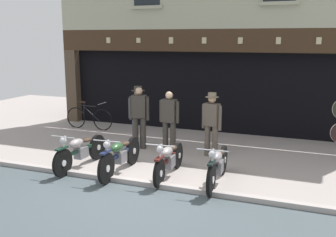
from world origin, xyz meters
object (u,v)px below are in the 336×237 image
(motorcycle_center_left, at_px, (120,155))
(shopkeeper_center, at_px, (169,120))
(salesman_left, at_px, (138,113))
(advert_board_near, at_px, (169,78))
(motorcycle_left, at_px, (80,151))
(assistant_far_right, at_px, (139,115))
(motorcycle_center, at_px, (169,159))
(salesman_right, at_px, (212,121))
(leaning_bicycle, at_px, (89,118))
(motorcycle_center_right, at_px, (218,165))

(motorcycle_center_left, relative_size, shopkeeper_center, 1.24)
(salesman_left, distance_m, advert_board_near, 2.81)
(motorcycle_left, xyz_separation_m, assistant_far_right, (0.59, 2.02, 0.53))
(motorcycle_center, xyz_separation_m, advert_board_near, (-1.80, 4.67, 1.29))
(motorcycle_left, xyz_separation_m, salesman_right, (2.63, 2.02, 0.50))
(leaning_bicycle, bearing_deg, motorcycle_left, 29.90)
(motorcycle_center, distance_m, salesman_right, 1.99)
(motorcycle_center_left, distance_m, shopkeeper_center, 1.97)
(salesman_right, height_order, assistant_far_right, assistant_far_right)
(motorcycle_left, distance_m, advert_board_near, 5.00)
(motorcycle_center_left, bearing_deg, salesman_right, -130.47)
(assistant_far_right, xyz_separation_m, advert_board_near, (-0.21, 2.80, 0.75))
(salesman_right, bearing_deg, shopkeeper_center, 23.91)
(salesman_right, distance_m, advert_board_near, 3.68)
(salesman_left, height_order, leaning_bicycle, salesman_left)
(motorcycle_center_left, relative_size, salesman_left, 1.19)
(shopkeeper_center, xyz_separation_m, leaning_bicycle, (-3.60, 1.78, -0.54))
(motorcycle_center, distance_m, assistant_far_right, 2.51)
(motorcycle_center_right, bearing_deg, salesman_right, -74.50)
(motorcycle_center_left, height_order, motorcycle_center, motorcycle_center_left)
(motorcycle_center_left, bearing_deg, shopkeeper_center, -107.44)
(motorcycle_center, height_order, motorcycle_center_right, motorcycle_center_right)
(motorcycle_center_right, relative_size, salesman_right, 1.20)
(motorcycle_left, height_order, motorcycle_center, motorcycle_left)
(motorcycle_center_left, bearing_deg, leaning_bicycle, -52.12)
(motorcycle_left, bearing_deg, shopkeeper_center, -128.60)
(motorcycle_center_left, distance_m, advert_board_near, 5.05)
(advert_board_near, relative_size, leaning_bicycle, 0.51)
(assistant_far_right, bearing_deg, salesman_right, 169.80)
(motorcycle_center_right, bearing_deg, assistant_far_right, -38.53)
(leaning_bicycle, bearing_deg, salesman_left, 60.01)
(motorcycle_left, distance_m, salesman_left, 2.24)
(assistant_far_right, bearing_deg, salesman_left, -62.39)
(motorcycle_center_right, relative_size, advert_board_near, 2.22)
(salesman_left, bearing_deg, motorcycle_center, 117.07)
(leaning_bicycle, bearing_deg, motorcycle_center_right, 57.11)
(salesman_left, height_order, salesman_right, salesman_left)
(motorcycle_left, relative_size, leaning_bicycle, 1.15)
(motorcycle_left, xyz_separation_m, motorcycle_center, (2.18, 0.15, -0.01))
(shopkeeper_center, height_order, leaning_bicycle, shopkeeper_center)
(shopkeeper_center, height_order, advert_board_near, advert_board_near)
(salesman_left, distance_m, leaning_bicycle, 3.04)
(shopkeeper_center, height_order, assistant_far_right, assistant_far_right)
(motorcycle_center_left, height_order, leaning_bicycle, same)
(motorcycle_center_right, bearing_deg, motorcycle_center, -4.70)
(motorcycle_left, relative_size, motorcycle_center_left, 0.98)
(motorcycle_center, height_order, leaning_bicycle, leaning_bicycle)
(salesman_right, height_order, advert_board_near, advert_board_near)
(motorcycle_center_right, distance_m, shopkeeper_center, 2.48)
(advert_board_near, bearing_deg, salesman_left, -86.94)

